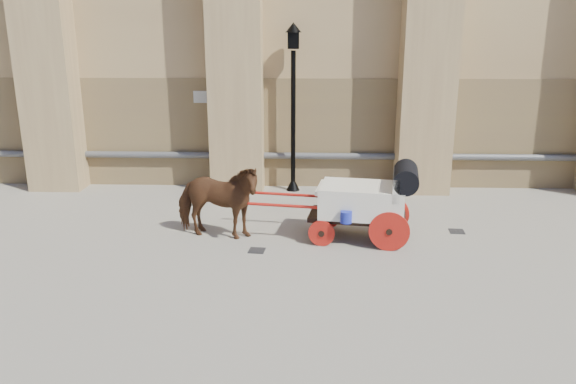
{
  "coord_description": "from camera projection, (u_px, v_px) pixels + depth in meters",
  "views": [
    {
      "loc": [
        0.87,
        -11.31,
        4.25
      ],
      "look_at": [
        0.5,
        -0.14,
        1.02
      ],
      "focal_mm": 35.0,
      "sensor_mm": 36.0,
      "label": 1
    }
  ],
  "objects": [
    {
      "name": "ground",
      "position": [
        265.0,
        235.0,
        12.07
      ],
      "size": [
        90.0,
        90.0,
        0.0
      ],
      "primitive_type": "plane",
      "color": "gray",
      "rests_on": "ground"
    },
    {
      "name": "drain_grate_far",
      "position": [
        457.0,
        231.0,
        12.29
      ],
      "size": [
        0.34,
        0.34,
        0.01
      ],
      "primitive_type": "cube",
      "rotation": [
        0.0,
        0.0,
        -0.07
      ],
      "color": "black",
      "rests_on": "ground"
    },
    {
      "name": "carriage",
      "position": [
        368.0,
        199.0,
        11.59
      ],
      "size": [
        3.88,
        1.59,
        1.65
      ],
      "rotation": [
        0.0,
        0.0,
        -0.16
      ],
      "color": "black",
      "rests_on": "ground"
    },
    {
      "name": "drain_grate_near",
      "position": [
        257.0,
        250.0,
        11.22
      ],
      "size": [
        0.35,
        0.35,
        0.01
      ],
      "primitive_type": "cube",
      "rotation": [
        0.0,
        0.0,
        -0.11
      ],
      "color": "black",
      "rests_on": "ground"
    },
    {
      "name": "street_lamp",
      "position": [
        293.0,
        104.0,
        14.83
      ],
      "size": [
        0.42,
        0.42,
        4.44
      ],
      "color": "black",
      "rests_on": "ground"
    },
    {
      "name": "horse",
      "position": [
        217.0,
        201.0,
        11.72
      ],
      "size": [
        2.06,
        1.24,
        1.63
      ],
      "primitive_type": "imported",
      "rotation": [
        0.0,
        0.0,
        1.37
      ],
      "color": "brown",
      "rests_on": "ground"
    }
  ]
}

